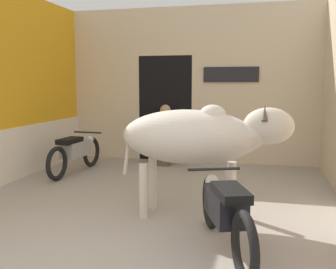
# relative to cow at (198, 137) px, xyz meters

# --- Properties ---
(wall_back_with_doorway) EXTENTS (5.21, 0.93, 3.21)m
(wall_back_with_doorway) POSITION_rel_cow_xyz_m (-0.95, 3.70, 0.42)
(wall_back_with_doorway) COLOR beige
(wall_back_with_doorway) RESTS_ON ground_plane
(cow) EXTENTS (2.09, 0.72, 1.42)m
(cow) POSITION_rel_cow_xyz_m (0.00, 0.00, 0.00)
(cow) COLOR beige
(cow) RESTS_ON ground_plane
(motorcycle_near) EXTENTS (0.81, 1.77, 0.73)m
(motorcycle_near) POSITION_rel_cow_xyz_m (0.42, -0.91, -0.59)
(motorcycle_near) COLOR black
(motorcycle_near) RESTS_ON ground_plane
(motorcycle_far) EXTENTS (0.58, 1.80, 0.72)m
(motorcycle_far) POSITION_rel_cow_xyz_m (-2.59, 1.84, -0.60)
(motorcycle_far) COLOR black
(motorcycle_far) RESTS_ON ground_plane
(shopkeeper_seated) EXTENTS (0.38, 0.34, 1.22)m
(shopkeeper_seated) POSITION_rel_cow_xyz_m (-1.17, 2.96, -0.35)
(shopkeeper_seated) COLOR brown
(shopkeeper_seated) RESTS_ON ground_plane
(plastic_stool) EXTENTS (0.32, 0.32, 0.47)m
(plastic_stool) POSITION_rel_cow_xyz_m (-1.44, 3.13, -0.75)
(plastic_stool) COLOR beige
(plastic_stool) RESTS_ON ground_plane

